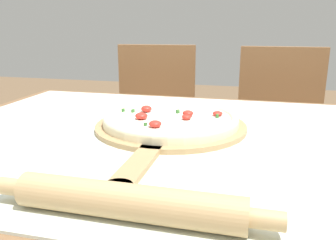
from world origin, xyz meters
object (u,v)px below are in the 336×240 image
Objects in this scene: chair_right at (279,133)px; pizza at (171,119)px; pizza_peel at (169,128)px; chair_left at (154,124)px; rolling_pin at (128,202)px.

pizza is at bearing -115.45° from chair_right.
chair_right is (0.32, 0.78, -0.23)m from pizza_peel.
pizza_peel is 1.69× the size of pizza.
chair_left reaches higher than pizza_peel.
pizza is at bearing -77.07° from chair_left.
pizza_peel is 0.42m from rolling_pin.
chair_right is at bearing -6.33° from chair_left.
rolling_pin reaches higher than pizza_peel.
pizza_peel is 0.87m from chair_right.
pizza_peel is 0.64× the size of chair_left.
pizza_peel is 0.64× the size of chair_right.
pizza is (-0.00, 0.02, 0.02)m from pizza_peel.
chair_left reaches higher than pizza.
rolling_pin is (0.04, -0.42, 0.02)m from pizza_peel.
rolling_pin is 1.26m from chair_left.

